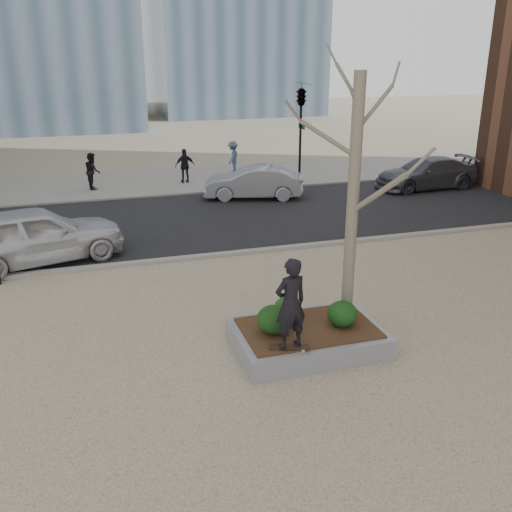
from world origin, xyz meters
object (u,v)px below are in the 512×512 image
object	(u,v)px
skateboard	(289,348)
skateboarder	(291,304)
police_car	(36,235)
planter	(308,338)

from	to	relation	value
skateboard	skateboarder	bearing A→B (deg)	17.85
skateboard	skateboarder	world-z (taller)	skateboarder
police_car	planter	bearing A→B (deg)	-156.32
planter	police_car	xyz separation A→B (m)	(-5.56, 7.00, 0.63)
skateboarder	police_car	size ratio (longest dim) A/B	0.37
skateboard	police_car	bearing A→B (deg)	140.23
skateboarder	police_car	distance (m)	9.14
planter	police_car	world-z (taller)	police_car
skateboard	police_car	world-z (taller)	police_car
planter	police_car	bearing A→B (deg)	128.43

